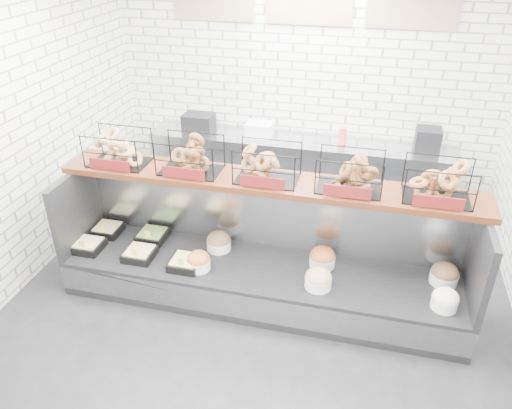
# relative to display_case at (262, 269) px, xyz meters

# --- Properties ---
(ground) EXTENTS (5.50, 5.50, 0.00)m
(ground) POSITION_rel_display_case_xyz_m (-0.00, -0.35, -0.33)
(ground) COLOR black
(ground) RESTS_ON ground
(room_shell) EXTENTS (5.02, 5.51, 3.01)m
(room_shell) POSITION_rel_display_case_xyz_m (-0.00, 0.26, 1.73)
(room_shell) COLOR white
(room_shell) RESTS_ON ground
(display_case) EXTENTS (4.00, 0.90, 1.20)m
(display_case) POSITION_rel_display_case_xyz_m (0.00, 0.00, 0.00)
(display_case) COLOR black
(display_case) RESTS_ON ground
(bagel_shelf) EXTENTS (4.10, 0.50, 0.40)m
(bagel_shelf) POSITION_rel_display_case_xyz_m (0.00, 0.17, 1.06)
(bagel_shelf) COLOR #3B190C
(bagel_shelf) RESTS_ON display_case
(prep_counter) EXTENTS (4.00, 0.60, 1.20)m
(prep_counter) POSITION_rel_display_case_xyz_m (-0.00, 2.08, 0.14)
(prep_counter) COLOR #93969B
(prep_counter) RESTS_ON ground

